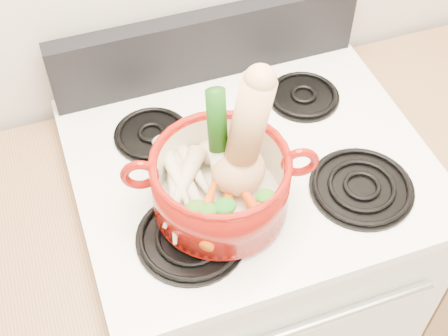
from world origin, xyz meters
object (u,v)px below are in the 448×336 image
object	(u,v)px
stove_body	(245,272)
dutch_oven	(221,184)
leek	(219,142)
squash	(239,139)

from	to	relation	value
stove_body	dutch_oven	size ratio (longest dim) A/B	3.36
dutch_oven	leek	distance (m)	0.09
dutch_oven	squash	xyz separation A→B (m)	(0.04, 0.01, 0.10)
leek	squash	bearing A→B (deg)	-25.42
squash	leek	xyz separation A→B (m)	(-0.03, 0.02, -0.02)
dutch_oven	squash	world-z (taller)	squash
stove_body	squash	bearing A→B (deg)	-125.09
stove_body	leek	xyz separation A→B (m)	(-0.10, -0.08, 0.66)
stove_body	squash	xyz separation A→B (m)	(-0.07, -0.10, 0.67)
stove_body	leek	world-z (taller)	leek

